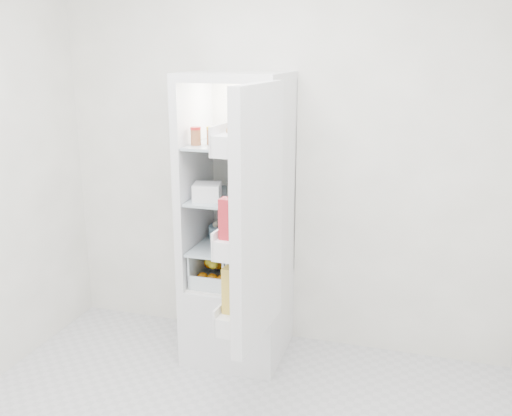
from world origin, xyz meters
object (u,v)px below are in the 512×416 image
(refrigerator, at_px, (240,254))
(red_cabbage, at_px, (253,228))
(mushroom_bowl, at_px, (222,232))
(fridge_door, at_px, (253,221))

(refrigerator, height_order, red_cabbage, refrigerator)
(red_cabbage, xyz_separation_m, mushroom_bowl, (-0.21, 0.01, -0.05))
(red_cabbage, relative_size, mushroom_bowl, 1.02)
(refrigerator, distance_m, red_cabbage, 0.19)
(mushroom_bowl, bearing_deg, refrigerator, -19.17)
(red_cabbage, distance_m, fridge_door, 0.76)
(mushroom_bowl, height_order, fridge_door, fridge_door)
(refrigerator, distance_m, mushroom_bowl, 0.19)
(mushroom_bowl, xyz_separation_m, fridge_door, (0.42, -0.69, 0.31))
(mushroom_bowl, bearing_deg, fridge_door, -58.33)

